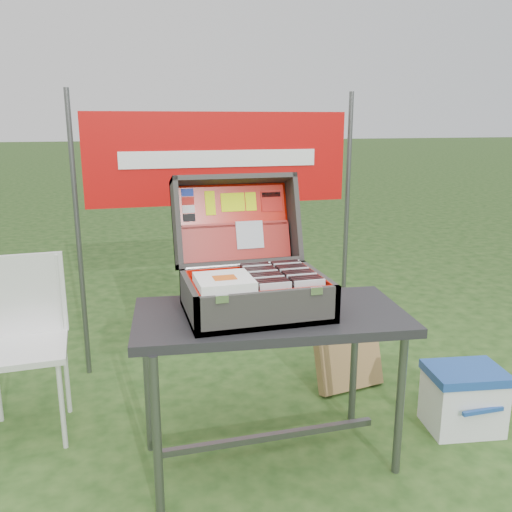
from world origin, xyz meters
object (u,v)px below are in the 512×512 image
object	(u,v)px
cooler	(463,399)
chair	(23,352)
table	(270,389)
suitcase	(252,249)
cardboard_box	(348,352)

from	to	relation	value
cooler	chair	xyz separation A→B (m)	(-2.11, 0.52, 0.28)
table	cooler	size ratio (longest dim) A/B	3.14
table	suitcase	bearing A→B (deg)	139.44
table	cooler	distance (m)	1.04
table	suitcase	xyz separation A→B (m)	(-0.06, 0.07, 0.63)
cooler	table	bearing A→B (deg)	-171.47
suitcase	chair	distance (m)	1.25
chair	suitcase	bearing A→B (deg)	-26.22
table	chair	xyz separation A→B (m)	(-1.09, 0.52, 0.08)
table	chair	bearing A→B (deg)	160.66
cooler	suitcase	bearing A→B (deg)	-175.01
table	cardboard_box	distance (m)	0.87
chair	cardboard_box	world-z (taller)	chair
chair	cardboard_box	size ratio (longest dim) A/B	2.05
cooler	chair	bearing A→B (deg)	174.51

